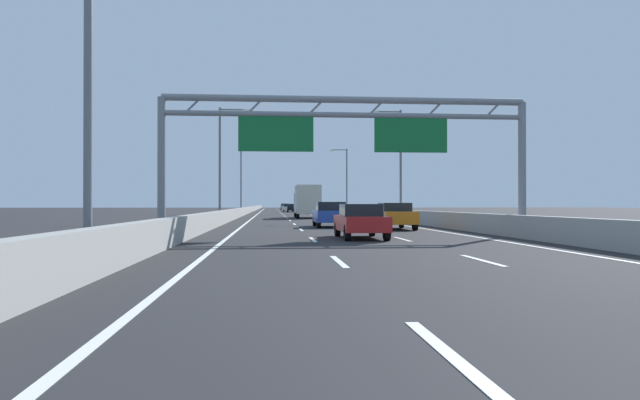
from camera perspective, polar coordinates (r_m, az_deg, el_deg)
ground_plane at (r=102.04m, az=-2.83°, el=-1.17°), size 260.00×260.00×0.00m
lane_dash_left_0 at (r=5.89m, az=12.27°, el=-14.24°), size 0.16×3.00×0.01m
lane_dash_left_1 at (r=14.64m, az=1.82°, el=-5.92°), size 0.16×3.00×0.01m
lane_dash_left_2 at (r=23.57m, az=-0.70°, el=-3.81°), size 0.16×3.00×0.01m
lane_dash_left_3 at (r=32.54m, az=-1.83°, el=-2.86°), size 0.16×3.00×0.01m
lane_dash_left_4 at (r=41.53m, az=-2.47°, el=-2.33°), size 0.16×3.00×0.01m
lane_dash_left_5 at (r=50.52m, az=-2.88°, el=-1.98°), size 0.16×3.00×0.01m
lane_dash_left_6 at (r=59.51m, az=-3.17°, el=-1.74°), size 0.16×3.00×0.01m
lane_dash_left_7 at (r=68.51m, az=-3.38°, el=-1.56°), size 0.16×3.00×0.01m
lane_dash_left_8 at (r=77.50m, az=-3.54°, el=-1.42°), size 0.16×3.00×0.01m
lane_dash_left_9 at (r=86.50m, az=-3.67°, el=-1.31°), size 0.16×3.00×0.01m
lane_dash_left_10 at (r=95.50m, az=-3.78°, el=-1.22°), size 0.16×3.00×0.01m
lane_dash_left_11 at (r=104.49m, az=-3.87°, el=-1.15°), size 0.16×3.00×0.01m
lane_dash_left_12 at (r=113.49m, az=-3.94°, el=-1.09°), size 0.16×3.00×0.01m
lane_dash_left_13 at (r=122.49m, az=-4.00°, el=-1.04°), size 0.16×3.00×0.01m
lane_dash_left_14 at (r=131.49m, az=-4.05°, el=-0.99°), size 0.16×3.00×0.01m
lane_dash_left_15 at (r=140.49m, az=-4.10°, el=-0.95°), size 0.16×3.00×0.01m
lane_dash_left_16 at (r=149.49m, az=-4.14°, el=-0.92°), size 0.16×3.00×0.01m
lane_dash_left_17 at (r=158.49m, az=-4.18°, el=-0.89°), size 0.16×3.00×0.01m
lane_dash_right_1 at (r=15.47m, az=15.26°, el=-5.60°), size 0.16×3.00×0.01m
lane_dash_right_2 at (r=24.10m, az=7.89°, el=-3.73°), size 0.16×3.00×0.01m
lane_dash_right_3 at (r=32.93m, az=4.45°, el=-2.83°), size 0.16×3.00×0.01m
lane_dash_right_4 at (r=41.83m, az=2.47°, el=-2.31°), size 0.16×3.00×0.01m
lane_dash_right_5 at (r=50.77m, az=1.18°, el=-1.97°), size 0.16×3.00×0.01m
lane_dash_right_6 at (r=59.72m, az=0.29°, el=-1.73°), size 0.16×3.00×0.01m
lane_dash_right_7 at (r=68.69m, az=-0.38°, el=-1.56°), size 0.16×3.00×0.01m
lane_dash_right_8 at (r=77.66m, az=-0.89°, el=-1.42°), size 0.16×3.00×0.01m
lane_dash_right_9 at (r=86.64m, az=-1.29°, el=-1.31°), size 0.16×3.00×0.01m
lane_dash_right_10 at (r=95.63m, az=-1.62°, el=-1.22°), size 0.16×3.00×0.01m
lane_dash_right_11 at (r=104.61m, az=-1.89°, el=-1.15°), size 0.16×3.00×0.01m
lane_dash_right_12 at (r=113.60m, az=-2.12°, el=-1.09°), size 0.16×3.00×0.01m
lane_dash_right_13 at (r=122.59m, az=-2.32°, el=-1.04°), size 0.16×3.00×0.01m
lane_dash_right_14 at (r=131.58m, az=-2.49°, el=-0.99°), size 0.16×3.00×0.01m
lane_dash_right_15 at (r=140.58m, az=-2.63°, el=-0.95°), size 0.16×3.00×0.01m
lane_dash_right_16 at (r=149.57m, az=-2.76°, el=-0.92°), size 0.16×3.00×0.01m
lane_dash_right_17 at (r=158.56m, az=-2.88°, el=-0.89°), size 0.16×3.00×0.01m
edge_line_left at (r=90.00m, az=-5.91°, el=-1.27°), size 0.16×176.00×0.01m
edge_line_right at (r=90.40m, az=0.76°, el=-1.27°), size 0.16×176.00×0.01m
barrier_left at (r=112.03m, az=-6.54°, el=-0.86°), size 0.45×220.00×0.95m
barrier_right at (r=112.45m, az=0.51°, el=-0.86°), size 0.45×220.00×0.95m
sign_gantry at (r=27.44m, az=2.50°, el=6.78°), size 17.00×0.36×6.36m
streetlamp_left_near at (r=15.26m, az=-20.46°, el=14.76°), size 2.58×0.28×9.50m
streetlamp_left_mid at (r=50.63m, az=-9.31°, el=4.14°), size 2.58×0.28×9.50m
streetlamp_right_mid at (r=51.64m, az=7.48°, el=4.04°), size 2.58×0.28×9.50m
streetlamp_left_far at (r=86.63m, az=-7.42°, el=2.26°), size 2.58×0.28×9.50m
streetlamp_right_far at (r=87.22m, az=2.43°, el=2.24°), size 2.58×0.28×9.50m
green_car at (r=85.04m, az=0.02°, el=-0.83°), size 1.82×4.33×1.45m
orange_car at (r=33.63m, az=7.13°, el=-1.50°), size 1.78×4.41×1.48m
red_car at (r=24.55m, az=3.90°, el=-1.99°), size 1.75×4.46×1.42m
black_car at (r=101.83m, az=-2.69°, el=-0.77°), size 1.73×4.28×1.38m
silver_car at (r=141.44m, az=-3.43°, el=-0.64°), size 1.84×4.42×1.51m
white_car at (r=109.94m, az=-3.06°, el=-0.73°), size 1.89×4.13×1.44m
blue_car at (r=36.49m, az=0.98°, el=-1.38°), size 1.89×4.40×1.54m
box_truck at (r=59.86m, az=-1.25°, el=-0.06°), size 2.34×7.85×3.25m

